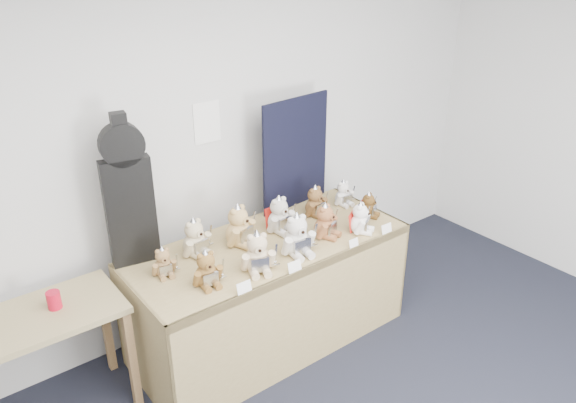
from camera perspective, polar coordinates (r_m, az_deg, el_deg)
room_shell at (r=4.04m, az=-8.22°, el=7.95°), size 6.00×6.00×6.00m
display_table at (r=3.97m, az=-1.24°, el=-6.92°), size 2.00×0.84×0.83m
side_table at (r=3.69m, az=-23.71°, el=-12.09°), size 0.95×0.53×0.79m
guitar_case at (r=3.64m, az=-15.94°, el=0.86°), size 0.32×0.15×1.01m
navy_board at (r=4.31m, az=0.77°, el=4.93°), size 0.65×0.08×0.87m
red_cup at (r=3.61m, az=-22.68°, el=-9.22°), size 0.08×0.08×0.11m
teddy_front_far_left at (r=3.47m, az=-8.25°, el=-6.92°), size 0.21×0.18×0.26m
teddy_front_left at (r=3.57m, az=-3.11°, el=-5.37°), size 0.25×0.24×0.31m
teddy_front_centre at (r=3.74m, az=0.95°, el=-3.60°), size 0.27×0.23×0.33m
teddy_front_right at (r=3.97m, az=3.84°, el=-2.13°), size 0.23×0.22×0.28m
teddy_front_far_right at (r=4.06m, az=7.37°, el=-1.81°), size 0.21×0.21×0.26m
teddy_front_end at (r=4.30m, az=8.20°, el=-0.47°), size 0.18×0.17×0.22m
teddy_back_left at (r=3.79m, az=-9.40°, el=-3.79°), size 0.25×0.22×0.29m
teddy_back_centre_left at (r=3.88m, az=-4.97°, el=-2.60°), size 0.27×0.25×0.33m
teddy_back_centre_right at (r=4.03m, az=-0.86°, el=-1.50°), size 0.25×0.21×0.30m
teddy_back_right at (r=4.27m, az=2.81°, el=-0.11°), size 0.22×0.19×0.26m
teddy_back_end at (r=4.46m, az=5.66°, el=0.76°), size 0.19×0.15×0.23m
teddy_back_far_left at (r=3.63m, az=-12.53°, el=-6.12°), size 0.18×0.15×0.22m
entry_card_a at (r=3.41m, az=-4.49°, el=-8.69°), size 0.10×0.02×0.07m
entry_card_b at (r=3.60m, az=0.68°, el=-6.61°), size 0.10×0.02×0.07m
entry_card_c at (r=3.90m, az=6.69°, el=-4.20°), size 0.08×0.02×0.06m
entry_card_d at (r=4.10m, az=9.98°, el=-2.72°), size 0.10×0.02×0.07m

